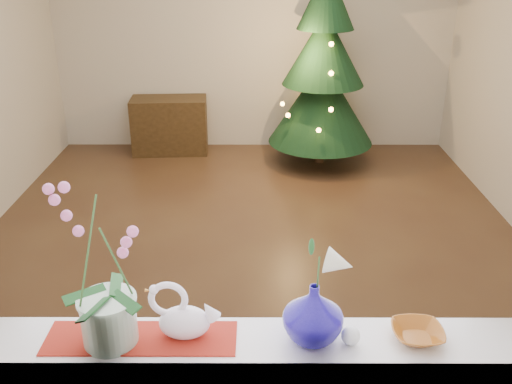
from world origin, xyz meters
TOP-DOWN VIEW (x-y plane):
  - ground at (0.00, 0.00)m, footprint 5.00×5.00m
  - wall_back at (0.00, 2.50)m, footprint 4.50×0.10m
  - wall_front at (0.00, -2.50)m, footprint 4.50×0.10m
  - windowsill at (0.00, -2.37)m, footprint 2.20×0.26m
  - window_frame at (0.00, -2.47)m, footprint 2.22×0.06m
  - runner at (-0.38, -2.37)m, footprint 0.70×0.20m
  - orchid_pot at (-0.48, -2.39)m, footprint 0.26×0.26m
  - swan at (-0.22, -2.35)m, footprint 0.28×0.18m
  - blue_vase at (0.25, -2.37)m, footprint 0.26×0.26m
  - lily at (0.25, -2.37)m, footprint 0.15×0.08m
  - paperweight at (0.38, -2.39)m, footprint 0.09×0.09m
  - amber_dish at (0.63, -2.37)m, footprint 0.16×0.16m
  - xmas_tree at (0.74, 1.92)m, footprint 1.33×1.33m
  - side_table at (-0.96, 2.25)m, footprint 0.87×0.47m

SIDE VIEW (x-z plane):
  - ground at x=0.00m, z-range 0.00..0.00m
  - side_table at x=-0.96m, z-range 0.00..0.64m
  - windowsill at x=0.00m, z-range 0.88..0.92m
  - runner at x=-0.38m, z-range 0.92..0.93m
  - amber_dish at x=0.63m, z-range 0.92..0.96m
  - paperweight at x=0.38m, z-range 0.92..0.99m
  - swan at x=-0.22m, z-range 0.92..1.14m
  - xmas_tree at x=0.74m, z-range 0.00..2.08m
  - blue_vase at x=0.25m, z-range 0.92..1.18m
  - orchid_pot at x=-0.48m, z-range 0.92..1.54m
  - lily at x=0.25m, z-range 1.18..1.38m
  - wall_back at x=0.00m, z-range 0.00..2.70m
  - wall_front at x=0.00m, z-range 0.00..2.70m
  - window_frame at x=0.00m, z-range 0.90..2.50m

